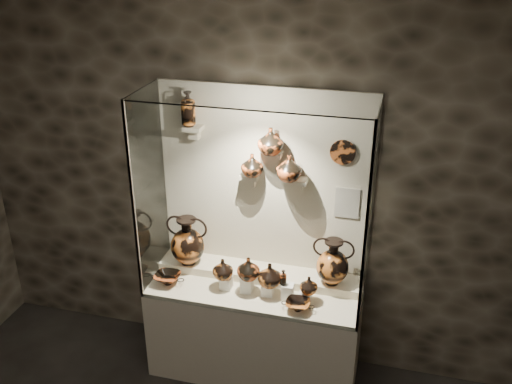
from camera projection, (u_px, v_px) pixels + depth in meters
The scene contains 36 objects.
ceiling at pixel (59, 26), 1.64m from camera, with size 5.00×5.00×0.00m, color white.
wall_back at pixel (265, 185), 4.51m from camera, with size 5.00×0.02×3.20m, color black.
plinth at pixel (255, 331), 4.74m from camera, with size 1.70×0.60×0.80m, color beige.
front_tier at pixel (255, 290), 4.56m from camera, with size 1.68×0.58×0.03m, color beige.
rear_tier at pixel (260, 274), 4.70m from camera, with size 1.70×0.25×0.10m, color beige.
back_panel at pixel (265, 185), 4.50m from camera, with size 1.70×0.03×1.60m, color beige.
glass_front at pixel (244, 220), 3.97m from camera, with size 1.70×0.01×1.60m, color white.
glass_left at pixel (149, 190), 4.42m from camera, with size 0.01×0.60×1.60m, color white.
glass_right at pixel (370, 215), 4.03m from camera, with size 0.01×0.60×1.60m, color white.
glass_top at pixel (254, 97), 3.89m from camera, with size 1.70×0.60×0.01m, color white.
frame_post_left at pixel (133, 206), 4.17m from camera, with size 0.02×0.02×1.60m, color gray.
frame_post_right at pixel (365, 235), 3.78m from camera, with size 0.02×0.02×1.60m, color gray.
pedestal_a at pixel (226, 283), 4.54m from camera, with size 0.09×0.09×0.10m, color silver.
pedestal_b at pixel (247, 284), 4.49m from camera, with size 0.09×0.09×0.13m, color silver.
pedestal_c at pixel (268, 289), 4.46m from camera, with size 0.09×0.09×0.09m, color silver.
pedestal_d at pixel (288, 291), 4.42m from camera, with size 0.09×0.09×0.12m, color silver.
pedestal_e at pixel (305, 296), 4.40m from camera, with size 0.09×0.09×0.08m, color silver.
bracket_ul at pixel (193, 128), 4.37m from camera, with size 0.14×0.12×0.04m, color beige.
bracket_ca at pixel (250, 176), 4.42m from camera, with size 0.14×0.12×0.04m, color beige.
bracket_cb at pixel (275, 154), 4.29m from camera, with size 0.10×0.12×0.04m, color beige.
bracket_cc at pixel (298, 181), 4.33m from camera, with size 0.14×0.12×0.04m, color beige.
amphora_left at pixel (187, 241), 4.68m from camera, with size 0.34×0.34×0.42m, color #BF6424, non-canonical shape.
amphora_right at pixel (333, 262), 4.42m from camera, with size 0.31×0.31×0.38m, color #BF6424, non-canonical shape.
jug_a at pixel (223, 269), 4.47m from camera, with size 0.16×0.16×0.17m, color #BF6424.
jug_b at pixel (248, 268), 4.41m from camera, with size 0.18×0.18×0.19m, color #A8461D.
jug_c at pixel (270, 275), 4.39m from camera, with size 0.19×0.19×0.20m, color #BF6424.
jug_e at pixel (309, 285), 4.33m from camera, with size 0.14×0.14×0.14m, color #BF6424.
lekythos_small at pixel (283, 277), 4.36m from camera, with size 0.06×0.06×0.14m, color #A8461D, non-canonical shape.
kylix_left at pixel (168, 278), 4.59m from camera, with size 0.27×0.23×0.11m, color #A8461D, non-canonical shape.
kylix_right at pixel (298, 305), 4.28m from camera, with size 0.24×0.20×0.10m, color #BF6424, non-canonical shape.
lekythos_tall at pixel (188, 107), 4.30m from camera, with size 0.12×0.12×0.30m, color #BF6424, non-canonical shape.
ovoid_vase_a at pixel (252, 165), 4.33m from camera, with size 0.17×0.17×0.18m, color #A8461D.
ovoid_vase_b at pixel (271, 141), 4.20m from camera, with size 0.19×0.19×0.20m, color #A8461D.
ovoid_vase_c at pixel (289, 168), 4.25m from camera, with size 0.20×0.20×0.20m, color #A8461D.
wall_plate at pixel (343, 152), 4.19m from camera, with size 0.19×0.19×0.02m, color #B75624.
info_placard at pixel (347, 203), 4.36m from camera, with size 0.19×0.01×0.25m, color beige.
Camera 1 is at (0.98, -1.48, 3.46)m, focal length 40.00 mm.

